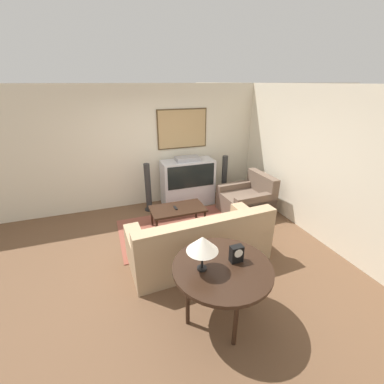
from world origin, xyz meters
name	(u,v)px	position (x,y,z in m)	size (l,w,h in m)	color
ground_plane	(176,250)	(0.00, 0.00, 0.00)	(12.00, 12.00, 0.00)	brown
wall_back	(149,147)	(0.02, 2.13, 1.36)	(12.00, 0.10, 2.70)	beige
wall_right	(309,162)	(2.63, 0.00, 1.35)	(0.06, 12.00, 2.70)	beige
area_rug	(185,228)	(0.39, 0.63, 0.01)	(2.58, 1.51, 0.01)	brown
tv	(188,182)	(0.81, 1.72, 0.55)	(1.21, 0.54, 1.17)	silver
couch	(200,243)	(0.30, -0.39, 0.32)	(2.26, 1.07, 0.92)	tan
armchair	(247,201)	(1.90, 0.84, 0.29)	(1.03, 0.96, 0.87)	brown
coffee_table	(178,210)	(0.26, 0.71, 0.40)	(1.05, 0.59, 0.45)	black
console_table	(222,271)	(0.12, -1.54, 0.73)	(1.15, 1.15, 0.80)	black
table_lamp	(202,244)	(-0.11, -1.50, 1.13)	(0.35, 0.35, 0.43)	black
mantel_clock	(236,254)	(0.31, -1.50, 0.90)	(0.15, 0.10, 0.20)	black
remote	(175,208)	(0.21, 0.71, 0.46)	(0.05, 0.16, 0.02)	black
speaker_tower_left	(148,189)	(-0.14, 1.70, 0.53)	(0.22, 0.22, 1.11)	black
speaker_tower_right	(224,179)	(1.75, 1.70, 0.53)	(0.22, 0.22, 1.11)	black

